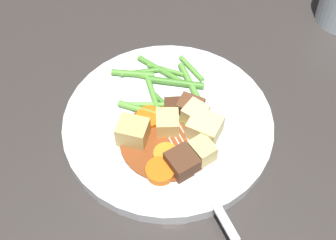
{
  "coord_description": "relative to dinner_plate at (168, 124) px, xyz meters",
  "views": [
    {
      "loc": [
        0.34,
        0.02,
        0.48
      ],
      "look_at": [
        0.0,
        0.0,
        0.02
      ],
      "focal_mm": 49.26,
      "sensor_mm": 36.0,
      "label": 1
    }
  ],
  "objects": [
    {
      "name": "ground_plane",
      "position": [
        0.0,
        0.0,
        -0.01
      ],
      "size": [
        3.0,
        3.0,
        0.0
      ],
      "primitive_type": "plane",
      "color": "#383330"
    },
    {
      "name": "dinner_plate",
      "position": [
        0.0,
        0.0,
        0.0
      ],
      "size": [
        0.27,
        0.27,
        0.02
      ],
      "primitive_type": "cylinder",
      "color": "white",
      "rests_on": "ground_plane"
    },
    {
      "name": "stew_sauce",
      "position": [
        0.03,
        -0.0,
        0.01
      ],
      "size": [
        0.12,
        0.12,
        0.0
      ],
      "primitive_type": "cylinder",
      "color": "brown",
      "rests_on": "dinner_plate"
    },
    {
      "name": "carrot_slice_0",
      "position": [
        -0.0,
        -0.02,
        0.01
      ],
      "size": [
        0.04,
        0.04,
        0.01
      ],
      "primitive_type": "cylinder",
      "rotation": [
        0.0,
        0.0,
        3.47
      ],
      "color": "orange",
      "rests_on": "dinner_plate"
    },
    {
      "name": "carrot_slice_1",
      "position": [
        0.02,
        -0.05,
        0.01
      ],
      "size": [
        0.04,
        0.04,
        0.01
      ],
      "primitive_type": "cylinder",
      "rotation": [
        0.0,
        0.0,
        3.65
      ],
      "color": "orange",
      "rests_on": "dinner_plate"
    },
    {
      "name": "carrot_slice_2",
      "position": [
        0.05,
        -0.0,
        0.01
      ],
      "size": [
        0.04,
        0.04,
        0.01
      ],
      "primitive_type": "cylinder",
      "rotation": [
        0.0,
        0.0,
        2.57
      ],
      "color": "orange",
      "rests_on": "dinner_plate"
    },
    {
      "name": "carrot_slice_3",
      "position": [
        0.08,
        -0.01,
        0.01
      ],
      "size": [
        0.04,
        0.04,
        0.01
      ],
      "primitive_type": "cylinder",
      "rotation": [
        0.0,
        0.0,
        3.31
      ],
      "color": "orange",
      "rests_on": "dinner_plate"
    },
    {
      "name": "potato_chunk_0",
      "position": [
        0.0,
        0.03,
        0.02
      ],
      "size": [
        0.04,
        0.04,
        0.03
      ],
      "primitive_type": "cube",
      "rotation": [
        0.0,
        0.0,
        2.56
      ],
      "color": "#EAD68C",
      "rests_on": "dinner_plate"
    },
    {
      "name": "potato_chunk_1",
      "position": [
        0.03,
        -0.04,
        0.02
      ],
      "size": [
        0.04,
        0.04,
        0.03
      ],
      "primitive_type": "cube",
      "rotation": [
        0.0,
        0.0,
        2.92
      ],
      "color": "#DBBC6B",
      "rests_on": "dinner_plate"
    },
    {
      "name": "potato_chunk_2",
      "position": [
        0.05,
        0.04,
        0.02
      ],
      "size": [
        0.04,
        0.04,
        0.02
      ],
      "primitive_type": "cube",
      "rotation": [
        0.0,
        0.0,
        3.78
      ],
      "color": "#E5CC7A",
      "rests_on": "dinner_plate"
    },
    {
      "name": "potato_chunk_3",
      "position": [
        0.02,
        0.05,
        0.02
      ],
      "size": [
        0.05,
        0.05,
        0.03
      ],
      "primitive_type": "cube",
      "rotation": [
        0.0,
        0.0,
        1.15
      ],
      "color": "#EAD68C",
      "rests_on": "dinner_plate"
    },
    {
      "name": "potato_chunk_4",
      "position": [
        0.01,
        0.0,
        0.02
      ],
      "size": [
        0.03,
        0.03,
        0.02
      ],
      "primitive_type": "cube",
      "rotation": [
        0.0,
        0.0,
        3.21
      ],
      "color": "#E5CC7A",
      "rests_on": "dinner_plate"
    },
    {
      "name": "meat_chunk_0",
      "position": [
        -0.01,
        0.01,
        0.02
      ],
      "size": [
        0.02,
        0.03,
        0.02
      ],
      "primitive_type": "cube",
      "rotation": [
        0.0,
        0.0,
        4.82
      ],
      "color": "#4C2B19",
      "rests_on": "dinner_plate"
    },
    {
      "name": "meat_chunk_1",
      "position": [
        0.07,
        0.02,
        0.02
      ],
      "size": [
        0.05,
        0.04,
        0.02
      ],
      "primitive_type": "cube",
      "rotation": [
        0.0,
        0.0,
        0.62
      ],
      "color": "#56331E",
      "rests_on": "dinner_plate"
    },
    {
      "name": "meat_chunk_2",
      "position": [
        -0.01,
        0.03,
        0.02
      ],
      "size": [
        0.03,
        0.04,
        0.02
      ],
      "primitive_type": "cube",
      "rotation": [
        0.0,
        0.0,
        2.76
      ],
      "color": "brown",
      "rests_on": "dinner_plate"
    },
    {
      "name": "green_bean_0",
      "position": [
        -0.09,
        0.03,
        0.01
      ],
      "size": [
        0.05,
        0.04,
        0.01
      ],
      "primitive_type": "cylinder",
      "rotation": [
        0.0,
        1.57,
        0.63
      ],
      "color": "#66AD42",
      "rests_on": "dinner_plate"
    },
    {
      "name": "green_bean_1",
      "position": [
        -0.08,
        -0.01,
        0.01
      ],
      "size": [
        0.05,
        0.07,
        0.01
      ],
      "primitive_type": "cylinder",
      "rotation": [
        0.0,
        1.57,
        0.96
      ],
      "color": "#599E38",
      "rests_on": "dinner_plate"
    },
    {
      "name": "green_bean_2",
      "position": [
        -0.07,
        -0.03,
        0.01
      ],
      "size": [
        0.02,
        0.06,
        0.01
      ],
      "primitive_type": "cylinder",
      "rotation": [
        0.0,
        1.57,
        1.33
      ],
      "color": "#599E38",
      "rests_on": "dinner_plate"
    },
    {
      "name": "green_bean_3",
      "position": [
        -0.06,
        0.03,
        0.01
      ],
      "size": [
        0.07,
        0.03,
        0.01
      ],
      "primitive_type": "cylinder",
      "rotation": [
        0.0,
        1.57,
        0.39
      ],
      "color": "#66AD42",
      "rests_on": "dinner_plate"
    },
    {
      "name": "green_bean_4",
      "position": [
        -0.01,
        0.01,
        0.01
      ],
      "size": [
        0.06,
        0.06,
        0.01
      ],
      "primitive_type": "cylinder",
      "rotation": [
        0.0,
        1.57,
        0.74
      ],
      "color": "#4C8E33",
      "rests_on": "dinner_plate"
    },
    {
      "name": "green_bean_5",
      "position": [
        -0.06,
        0.01,
        0.01
      ],
      "size": [
        0.02,
        0.08,
        0.01
      ],
      "primitive_type": "cylinder",
      "rotation": [
        0.0,
        1.57,
        1.45
      ],
      "color": "#4C8E33",
      "rests_on": "dinner_plate"
    },
    {
      "name": "green_bean_6",
      "position": [
        -0.08,
        -0.01,
        0.01
      ],
      "size": [
        0.02,
        0.05,
        0.01
      ],
      "primitive_type": "cylinder",
      "rotation": [
        0.0,
        1.57,
        1.27
      ],
      "color": "#599E38",
      "rests_on": "dinner_plate"
    },
    {
      "name": "green_bean_7",
      "position": [
        -0.01,
        -0.03,
        0.01
      ],
      "size": [
        0.03,
        0.06,
        0.01
      ],
      "primitive_type": "cylinder",
      "rotation": [
        0.0,
        1.57,
        1.26
      ],
      "color": "#66AD42",
      "rests_on": "dinner_plate"
    },
    {
      "name": "green_bean_8",
      "position": [
        -0.03,
        -0.02,
        0.01
      ],
      "size": [
        0.08,
        0.03,
        0.01
      ],
      "primitive_type": "cylinder",
      "rotation": [
        0.0,
        1.57,
        0.31
      ],
      "color": "#66AD42",
      "rests_on": "dinner_plate"
    },
    {
      "name": "green_bean_9",
      "position": [
        -0.07,
        -0.05,
        0.01
      ],
      "size": [
        0.01,
        0.06,
        0.01
      ],
      "primitive_type": "cylinder",
      "rotation": [
        0.0,
        1.57,
        1.52
      ],
      "color": "#599E38",
      "rests_on": "dinner_plate"
    },
    {
      "name": "green_bean_10",
      "position": [
        -0.02,
        -0.03,
        0.01
      ],
      "size": [
        0.01,
        0.06,
        0.01
      ],
      "primitive_type": "cylinder",
      "rotation": [
        0.0,
        1.57,
        1.61
      ],
      "color": "#66AD42",
      "rests_on": "dinner_plate"
    },
    {
      "name": "green_bean_11",
      "position": [
        -0.08,
        -0.04,
        0.01
      ],
      "size": [
        0.02,
        0.06,
        0.01
      ],
      "primitive_type": "cylinder",
      "rotation": [
        0.0,
        1.57,
        1.79
      ],
      "color": "#4C8E33",
      "rests_on": "dinner_plate"
    },
    {
      "name": "fork",
      "position": [
        0.07,
        0.04,
        0.01
      ],
      "size": [
        0.16,
        0.09,
        0.0
      ],
      "color": "silver",
      "rests_on": "dinner_plate"
    }
  ]
}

